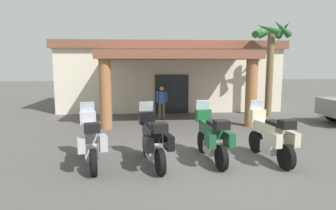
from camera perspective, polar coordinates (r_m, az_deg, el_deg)
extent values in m
plane|color=#514F4C|center=(8.45, 8.66, -10.67)|extent=(80.00, 80.00, 0.00)
cube|color=silver|center=(18.46, -0.05, 5.07)|extent=(12.61, 5.65, 3.48)
cube|color=#1E2328|center=(15.94, 0.72, 2.11)|extent=(1.80, 0.19, 2.10)
cube|color=brown|center=(13.92, 1.51, 9.52)|extent=(7.14, 4.36, 0.35)
cylinder|color=#9E663D|center=(12.38, -11.99, 2.04)|extent=(0.49, 0.49, 2.88)
cylinder|color=#9E663D|center=(13.11, 15.78, 2.24)|extent=(0.49, 0.49, 2.88)
cube|color=brown|center=(18.47, -0.05, 11.16)|extent=(13.03, 6.07, 0.44)
cylinder|color=black|center=(8.94, -15.05, -7.60)|extent=(0.27, 0.67, 0.66)
cylinder|color=black|center=(7.46, -14.23, -10.72)|extent=(0.27, 0.67, 0.66)
cube|color=silver|center=(8.16, -14.68, -8.80)|extent=(0.42, 0.61, 0.32)
cube|color=#B2B2B7|center=(8.17, -14.88, -5.08)|extent=(0.52, 1.19, 0.34)
cube|color=black|center=(7.79, -14.76, -4.06)|extent=(0.39, 0.64, 0.10)
cube|color=#B2B2B7|center=(8.74, -15.24, -2.44)|extent=(0.48, 0.32, 0.36)
cube|color=#B2BCC6|center=(8.77, -15.34, -0.55)|extent=(0.42, 0.19, 0.36)
cube|color=#B2B2B7|center=(7.46, -16.44, -7.34)|extent=(0.26, 0.47, 0.36)
cube|color=#B2B2B7|center=(7.50, -12.44, -7.12)|extent=(0.26, 0.47, 0.36)
cube|color=black|center=(7.28, -14.49, -4.32)|extent=(0.42, 0.38, 0.22)
cylinder|color=black|center=(8.72, -4.10, -7.73)|extent=(0.24, 0.67, 0.66)
cylinder|color=black|center=(7.28, -1.51, -10.95)|extent=(0.24, 0.67, 0.66)
cube|color=silver|center=(7.96, -2.89, -8.97)|extent=(0.40, 0.60, 0.32)
cube|color=black|center=(7.97, -3.16, -5.16)|extent=(0.47, 1.18, 0.34)
cube|color=black|center=(7.58, -2.58, -4.12)|extent=(0.37, 0.64, 0.10)
cube|color=black|center=(8.51, -4.13, -2.45)|extent=(0.47, 0.30, 0.36)
cube|color=#B2BCC6|center=(8.54, -4.26, -0.51)|extent=(0.41, 0.18, 0.36)
cube|color=black|center=(7.23, -3.84, -7.52)|extent=(0.24, 0.46, 0.36)
cube|color=black|center=(7.35, 0.15, -7.23)|extent=(0.24, 0.46, 0.36)
cube|color=black|center=(7.10, -1.64, -4.39)|extent=(0.40, 0.37, 0.22)
cylinder|color=black|center=(9.11, 6.71, -7.08)|extent=(0.18, 0.67, 0.66)
cylinder|color=black|center=(7.71, 10.29, -9.97)|extent=(0.18, 0.67, 0.66)
cube|color=silver|center=(8.37, 8.40, -8.19)|extent=(0.36, 0.58, 0.32)
cube|color=#19512D|center=(8.38, 8.13, -4.57)|extent=(0.37, 1.17, 0.34)
cube|color=black|center=(8.01, 8.99, -3.56)|extent=(0.32, 0.62, 0.10)
cube|color=#19512D|center=(8.91, 6.83, -2.01)|extent=(0.45, 0.27, 0.36)
cube|color=#B2BCC6|center=(8.94, 6.71, -0.16)|extent=(0.41, 0.14, 0.36)
cube|color=#19512D|center=(7.64, 8.13, -6.74)|extent=(0.21, 0.45, 0.36)
cube|color=#19512D|center=(7.82, 11.75, -6.47)|extent=(0.21, 0.45, 0.36)
cube|color=black|center=(7.54, 10.31, -3.78)|extent=(0.38, 0.34, 0.22)
cylinder|color=black|center=(9.47, 16.62, -6.77)|extent=(0.19, 0.67, 0.66)
cylinder|color=black|center=(8.20, 21.88, -9.32)|extent=(0.19, 0.67, 0.66)
cube|color=silver|center=(8.79, 19.15, -7.76)|extent=(0.36, 0.58, 0.32)
cube|color=beige|center=(8.80, 18.79, -4.31)|extent=(0.39, 1.17, 0.34)
cube|color=black|center=(8.46, 20.08, -3.33)|extent=(0.33, 0.62, 0.10)
cube|color=beige|center=(9.28, 16.88, -1.90)|extent=(0.46, 0.28, 0.36)
cube|color=#B2BCC6|center=(9.31, 16.71, -0.12)|extent=(0.41, 0.15, 0.36)
cube|color=beige|center=(8.07, 19.90, -6.33)|extent=(0.22, 0.45, 0.36)
cube|color=beige|center=(8.35, 22.95, -6.01)|extent=(0.22, 0.45, 0.36)
cube|color=black|center=(8.04, 21.99, -3.50)|extent=(0.38, 0.35, 0.22)
cylinder|color=brown|center=(14.33, -1.58, -1.20)|extent=(0.14, 0.14, 0.79)
cylinder|color=brown|center=(14.35, -0.86, -1.19)|extent=(0.14, 0.14, 0.79)
cylinder|color=#335999|center=(14.25, -1.22, 1.50)|extent=(0.32, 0.32, 0.56)
cylinder|color=#335999|center=(14.23, -2.11, 1.60)|extent=(0.09, 0.09, 0.53)
cylinder|color=#335999|center=(14.26, -0.34, 1.62)|extent=(0.09, 0.09, 0.53)
sphere|color=tan|center=(14.20, -1.23, 3.18)|extent=(0.21, 0.21, 0.21)
cylinder|color=black|center=(15.89, 29.38, -1.31)|extent=(0.81, 0.29, 0.80)
cylinder|color=brown|center=(15.89, 19.02, 5.47)|extent=(0.35, 0.35, 4.21)
cone|color=#236028|center=(16.21, 21.43, 13.43)|extent=(0.43, 1.27, 0.86)
cone|color=#236028|center=(16.56, 19.14, 13.24)|extent=(1.32, 0.77, 0.72)
cone|color=#236028|center=(16.17, 17.28, 13.57)|extent=(1.15, 1.15, 0.81)
cone|color=#236028|center=(15.38, 18.75, 13.79)|extent=(1.18, 1.12, 0.79)
cone|color=#236028|center=(15.57, 21.14, 13.74)|extent=(1.29, 0.80, 0.90)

